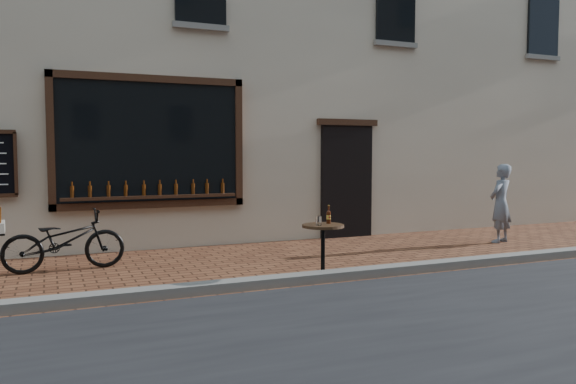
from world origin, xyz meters
name	(u,v)px	position (x,y,z in m)	size (l,w,h in m)	color
ground	(348,283)	(0.00, 0.00, 0.00)	(90.00, 90.00, 0.00)	#5A301D
kerb	(341,275)	(0.00, 0.20, 0.06)	(90.00, 0.25, 0.12)	slate
shop_building	(210,7)	(0.00, 6.50, 5.00)	(28.00, 6.20, 10.00)	beige
cargo_bicycle	(62,240)	(-3.36, 2.22, 0.44)	(1.91, 0.66, 0.92)	black
bistro_table	(323,240)	(-0.17, 0.38, 0.51)	(0.56, 0.56, 0.96)	black
pedestrian	(501,203)	(4.20, 1.74, 0.73)	(0.53, 0.35, 1.46)	slate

